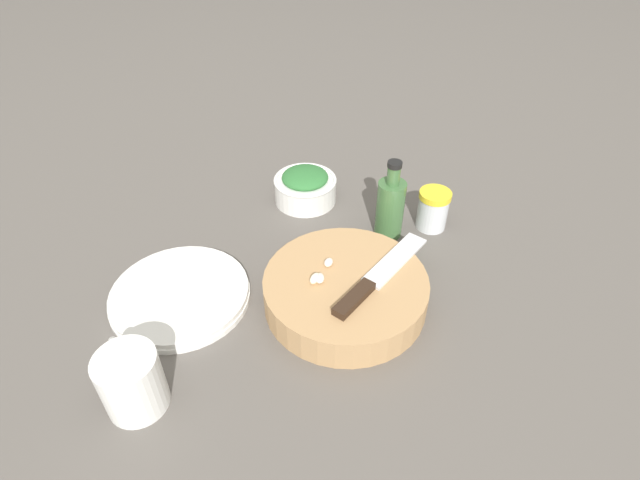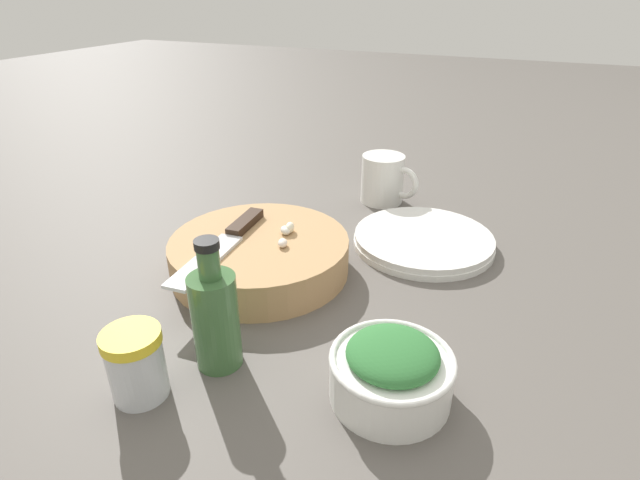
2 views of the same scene
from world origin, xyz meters
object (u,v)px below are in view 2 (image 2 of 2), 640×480
(herb_bowl, at_px, (391,371))
(coffee_mug, at_px, (384,179))
(oil_bottle, at_px, (215,317))
(cutting_board, at_px, (259,256))
(garlic_cloves, at_px, (286,232))
(plate_stack, at_px, (423,240))
(spice_jar, at_px, (136,364))
(chef_knife, at_px, (226,241))

(herb_bowl, distance_m, coffee_mug, 0.52)
(coffee_mug, relative_size, oil_bottle, 0.74)
(cutting_board, bearing_deg, garlic_cloves, 127.59)
(garlic_cloves, relative_size, plate_stack, 0.29)
(coffee_mug, distance_m, oil_bottle, 0.52)
(cutting_board, xyz_separation_m, herb_bowl, (0.17, 0.25, 0.01))
(coffee_mug, bearing_deg, oil_bottle, -3.44)
(garlic_cloves, distance_m, spice_jar, 0.29)
(garlic_cloves, bearing_deg, oil_bottle, 6.34)
(cutting_board, height_order, chef_knife, chef_knife)
(coffee_mug, bearing_deg, herb_bowl, 18.01)
(cutting_board, bearing_deg, plate_stack, 131.02)
(cutting_board, relative_size, plate_stack, 1.15)
(chef_knife, height_order, coffee_mug, coffee_mug)
(chef_knife, xyz_separation_m, garlic_cloves, (-0.05, 0.07, 0.00))
(cutting_board, height_order, spice_jar, spice_jar)
(spice_jar, distance_m, coffee_mug, 0.60)
(chef_knife, xyz_separation_m, oil_bottle, (0.16, 0.09, 0.00))
(plate_stack, bearing_deg, oil_bottle, -21.67)
(oil_bottle, bearing_deg, plate_stack, 158.33)
(cutting_board, relative_size, spice_jar, 3.32)
(chef_knife, xyz_separation_m, coffee_mug, (-0.36, 0.12, -0.01))
(herb_bowl, bearing_deg, cutting_board, -123.70)
(herb_bowl, height_order, coffee_mug, coffee_mug)
(cutting_board, xyz_separation_m, chef_knife, (0.03, -0.04, 0.03))
(cutting_board, bearing_deg, coffee_mug, 164.91)
(garlic_cloves, relative_size, herb_bowl, 0.52)
(herb_bowl, bearing_deg, garlic_cloves, -131.56)
(spice_jar, height_order, oil_bottle, oil_bottle)
(herb_bowl, distance_m, oil_bottle, 0.20)
(garlic_cloves, relative_size, oil_bottle, 0.43)
(spice_jar, xyz_separation_m, coffee_mug, (-0.60, 0.08, 0.01))
(cutting_board, distance_m, garlic_cloves, 0.05)
(herb_bowl, bearing_deg, spice_jar, -67.33)
(cutting_board, bearing_deg, oil_bottle, 16.59)
(garlic_cloves, xyz_separation_m, oil_bottle, (0.22, 0.02, 0.00))
(chef_knife, distance_m, herb_bowl, 0.32)
(spice_jar, bearing_deg, herb_bowl, 112.67)
(coffee_mug, xyz_separation_m, oil_bottle, (0.52, -0.03, 0.02))
(chef_knife, relative_size, spice_jar, 2.96)
(cutting_board, distance_m, plate_stack, 0.27)
(chef_knife, distance_m, spice_jar, 0.24)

